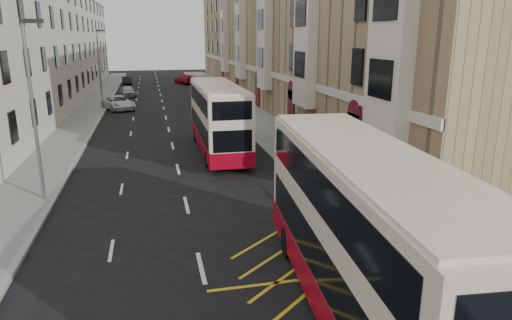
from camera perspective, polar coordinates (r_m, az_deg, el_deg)
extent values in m
cube|color=slate|center=(41.44, 0.16, 4.95)|extent=(4.00, 120.00, 0.15)
cube|color=slate|center=(40.85, -21.57, 3.74)|extent=(3.00, 120.00, 0.15)
cube|color=gray|center=(41.04, -2.57, 4.83)|extent=(0.25, 120.00, 0.15)
cube|color=gray|center=(40.65, -19.48, 3.88)|extent=(0.25, 120.00, 0.15)
cube|color=tan|center=(57.57, 3.55, 15.20)|extent=(10.00, 79.00, 15.00)
cube|color=beige|center=(56.45, -1.52, 11.67)|extent=(0.18, 79.00, 0.50)
cube|color=beige|center=(22.55, 16.60, 14.79)|extent=(0.80, 3.20, 10.00)
cube|color=beige|center=(33.55, 6.25, 15.22)|extent=(0.80, 3.20, 10.00)
cube|color=beige|center=(45.06, 1.08, 15.25)|extent=(0.80, 3.20, 10.00)
cube|color=beige|center=(56.78, -1.97, 15.22)|extent=(0.80, 3.20, 10.00)
cube|color=beige|center=(68.59, -3.98, 15.18)|extent=(0.80, 3.20, 10.00)
cube|color=#51101C|center=(26.86, 12.09, 2.54)|extent=(0.20, 1.60, 3.00)
cube|color=#51101C|center=(37.87, 4.44, 6.43)|extent=(0.20, 1.60, 3.00)
cube|color=#51101C|center=(49.35, 0.25, 8.50)|extent=(0.20, 1.60, 3.00)
cube|color=#51101C|center=(61.03, -2.38, 9.76)|extent=(0.20, 1.60, 3.00)
cube|color=#51101C|center=(72.81, -4.17, 10.60)|extent=(0.20, 1.60, 3.00)
cube|color=beige|center=(56.55, -26.17, 12.72)|extent=(9.00, 79.00, 13.00)
cube|color=black|center=(15.77, 22.68, -8.26)|extent=(0.08, 0.08, 2.60)
cube|color=black|center=(16.52, 26.33, -7.61)|extent=(0.08, 0.08, 2.60)
cube|color=black|center=(15.74, 27.84, -12.34)|extent=(0.35, 1.60, 0.06)
cylinder|color=red|center=(15.86, 17.19, -10.76)|extent=(0.06, 0.06, 1.00)
cylinder|color=red|center=(18.48, 12.18, -6.64)|extent=(0.06, 0.06, 1.00)
cylinder|color=red|center=(21.28, 8.51, -3.53)|extent=(0.06, 0.06, 1.00)
cube|color=red|center=(18.31, 12.27, -5.24)|extent=(0.05, 6.50, 0.06)
cube|color=red|center=(18.46, 12.19, -6.49)|extent=(0.05, 6.50, 0.06)
cylinder|color=slate|center=(22.54, -26.06, 5.32)|extent=(0.16, 0.16, 8.00)
cube|color=black|center=(22.22, -26.22, 15.33)|extent=(0.90, 0.18, 0.18)
cylinder|color=slate|center=(52.06, -18.96, 10.75)|extent=(0.16, 0.16, 8.00)
cube|color=black|center=(51.93, -18.89, 15.07)|extent=(0.90, 0.18, 0.18)
cube|color=beige|center=(12.33, 13.33, -8.83)|extent=(3.69, 11.88, 4.20)
cube|color=#970414|center=(13.07, 12.89, -15.35)|extent=(3.73, 11.91, 0.96)
cube|color=black|center=(12.54, 13.19, -10.94)|extent=(3.65, 10.95, 1.17)
cube|color=black|center=(11.87, 13.71, -3.08)|extent=(3.65, 10.95, 1.06)
cube|color=beige|center=(11.65, 13.97, 0.85)|extent=(3.54, 11.40, 0.13)
cube|color=black|center=(17.68, 6.54, -2.68)|extent=(2.26, 0.29, 1.38)
cube|color=black|center=(17.14, 6.75, 4.27)|extent=(1.86, 0.25, 0.48)
cylinder|color=black|center=(16.07, 4.01, -10.19)|extent=(0.39, 1.08, 1.06)
cylinder|color=black|center=(16.70, 12.22, -9.50)|extent=(0.39, 1.08, 1.06)
cube|color=beige|center=(30.08, -4.78, 5.43)|extent=(2.60, 11.16, 4.00)
cube|color=#970414|center=(30.37, -4.71, 2.55)|extent=(2.63, 11.19, 0.91)
cube|color=black|center=(30.16, -4.76, 4.53)|extent=(2.64, 10.27, 1.11)
cube|color=black|center=(29.89, -4.83, 7.77)|extent=(2.64, 10.27, 1.01)
cube|color=beige|center=(29.80, -4.86, 9.30)|extent=(2.50, 10.71, 0.12)
cube|color=black|center=(35.58, -6.02, 6.20)|extent=(2.15, 0.09, 1.32)
cube|color=black|center=(35.32, -6.12, 9.53)|extent=(1.77, 0.09, 0.46)
cube|color=black|center=(24.78, -2.95, 2.35)|extent=(2.15, 0.09, 1.22)
cylinder|color=black|center=(33.78, -7.48, 3.23)|extent=(0.29, 1.01, 1.01)
cylinder|color=black|center=(34.05, -3.64, 3.42)|extent=(0.29, 1.01, 1.01)
cylinder|color=black|center=(26.87, -6.04, 0.19)|extent=(0.29, 1.01, 1.01)
cylinder|color=black|center=(27.21, -1.25, 0.46)|extent=(0.29, 1.01, 1.01)
imported|color=black|center=(15.60, 20.79, -10.14)|extent=(0.66, 0.47, 1.69)
imported|color=black|center=(18.20, 17.81, -6.28)|extent=(1.00, 0.91, 1.66)
imported|color=black|center=(19.19, 15.04, -4.88)|extent=(1.04, 0.54, 1.70)
imported|color=white|center=(50.38, -16.84, 6.87)|extent=(4.08, 5.69, 1.44)
imported|color=#A1A4A9|center=(61.18, -15.76, 8.28)|extent=(2.26, 4.31, 1.40)
imported|color=black|center=(76.77, -15.86, 9.52)|extent=(1.74, 4.06, 1.30)
imported|color=#AB0D1C|center=(76.27, -8.85, 9.95)|extent=(3.55, 5.57, 1.50)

